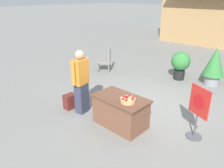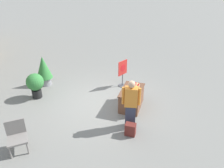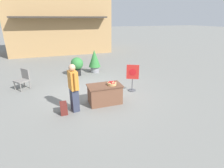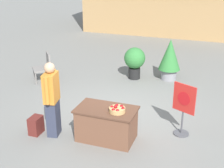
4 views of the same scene
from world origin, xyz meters
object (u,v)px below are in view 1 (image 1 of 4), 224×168
(apple_basket, at_px, (128,100))
(poster_board, at_px, (198,111))
(display_table, at_px, (121,111))
(backpack, at_px, (70,101))
(potted_plant_far_left, at_px, (180,63))
(person_visitor, at_px, (81,82))
(patio_chair, at_px, (106,59))
(potted_plant_near_left, at_px, (214,64))

(apple_basket, relative_size, poster_board, 0.28)
(display_table, distance_m, backpack, 1.67)
(potted_plant_far_left, bearing_deg, poster_board, -57.05)
(person_visitor, xyz_separation_m, backpack, (-0.41, -0.11, -0.69))
(apple_basket, bearing_deg, display_table, 166.27)
(backpack, height_order, poster_board, poster_board)
(person_visitor, bearing_deg, potted_plant_far_left, 69.43)
(patio_chair, distance_m, potted_plant_far_left, 3.00)
(backpack, bearing_deg, potted_plant_far_left, 75.10)
(potted_plant_near_left, bearing_deg, poster_board, -74.95)
(display_table, bearing_deg, person_visitor, -169.28)
(apple_basket, xyz_separation_m, potted_plant_far_left, (-0.76, 4.01, -0.17))
(person_visitor, relative_size, potted_plant_far_left, 1.63)
(apple_basket, relative_size, patio_chair, 0.37)
(display_table, height_order, person_visitor, person_visitor)
(display_table, height_order, backpack, display_table)
(backpack, bearing_deg, display_table, 11.70)
(display_table, xyz_separation_m, person_visitor, (-1.21, -0.23, 0.52))
(backpack, bearing_deg, person_visitor, 14.51)
(apple_basket, distance_m, backpack, 2.01)
(person_visitor, relative_size, potted_plant_near_left, 1.26)
(apple_basket, bearing_deg, poster_board, 33.27)
(person_visitor, distance_m, potted_plant_near_left, 4.85)
(person_visitor, xyz_separation_m, poster_board, (2.78, 1.01, -0.23))
(person_visitor, distance_m, potted_plant_far_left, 4.25)
(display_table, relative_size, apple_basket, 3.80)
(display_table, distance_m, potted_plant_far_left, 3.99)
(apple_basket, xyz_separation_m, patio_chair, (-3.50, 2.78, -0.29))
(potted_plant_near_left, bearing_deg, backpack, -116.22)
(display_table, relative_size, patio_chair, 1.40)
(potted_plant_far_left, xyz_separation_m, potted_plant_near_left, (1.12, 0.30, 0.12))
(poster_board, height_order, patio_chair, poster_board)
(poster_board, distance_m, patio_chair, 5.17)
(apple_basket, distance_m, person_visitor, 1.50)
(person_visitor, height_order, poster_board, person_visitor)
(person_visitor, distance_m, patio_chair, 3.59)
(backpack, distance_m, poster_board, 3.41)
(backpack, bearing_deg, potted_plant_near_left, 63.78)
(potted_plant_far_left, bearing_deg, patio_chair, -155.74)
(display_table, bearing_deg, poster_board, 26.50)
(display_table, xyz_separation_m, backpack, (-1.63, -0.34, -0.17))
(patio_chair, height_order, potted_plant_near_left, potted_plant_near_left)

